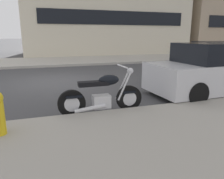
% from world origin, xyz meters
% --- Properties ---
extents(ground_plane, '(260.00, 260.00, 0.00)m').
position_xyz_m(ground_plane, '(0.00, 0.00, 0.00)').
color(ground_plane, '#3D3D3F').
extents(sidewalk_far_curb, '(120.00, 5.00, 0.14)m').
position_xyz_m(sidewalk_far_curb, '(12.00, 6.63, 0.07)').
color(sidewalk_far_curb, '#ADA89E').
rests_on(sidewalk_far_curb, ground).
extents(parking_stall_stripe, '(0.12, 2.20, 0.01)m').
position_xyz_m(parking_stall_stripe, '(0.00, -3.53, 0.00)').
color(parking_stall_stripe, silver).
rests_on(parking_stall_stripe, ground).
extents(parked_motorcycle, '(1.98, 0.62, 1.11)m').
position_xyz_m(parked_motorcycle, '(0.81, -4.05, 0.42)').
color(parked_motorcycle, black).
rests_on(parked_motorcycle, ground).
extents(parked_car_near_corner, '(4.28, 1.95, 1.55)m').
position_xyz_m(parked_car_near_corner, '(4.62, -3.36, 0.73)').
color(parked_car_near_corner, silver).
rests_on(parked_car_near_corner, ground).
extents(car_opposite_curb, '(4.69, 2.12, 1.39)m').
position_xyz_m(car_opposite_curb, '(10.56, 3.27, 0.66)').
color(car_opposite_curb, navy).
rests_on(car_opposite_curb, ground).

